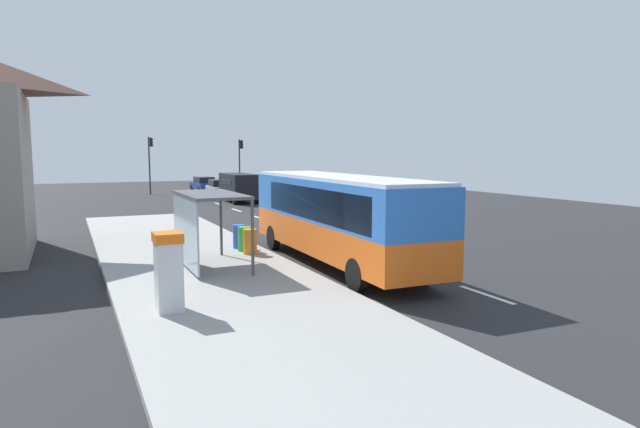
% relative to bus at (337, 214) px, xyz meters
% --- Properties ---
extents(ground_plane, '(56.00, 92.00, 0.04)m').
position_rel_bus_xyz_m(ground_plane, '(1.71, 14.46, -1.86)').
color(ground_plane, '#262628').
extents(sidewalk_platform, '(6.20, 30.00, 0.18)m').
position_rel_bus_xyz_m(sidewalk_platform, '(-4.69, 2.46, -1.75)').
color(sidewalk_platform, '#999993').
rests_on(sidewalk_platform, ground).
extents(lane_stripe_seg_0, '(0.16, 2.20, 0.01)m').
position_rel_bus_xyz_m(lane_stripe_seg_0, '(1.96, -5.54, -1.84)').
color(lane_stripe_seg_0, silver).
rests_on(lane_stripe_seg_0, ground).
extents(lane_stripe_seg_1, '(0.16, 2.20, 0.01)m').
position_rel_bus_xyz_m(lane_stripe_seg_1, '(1.96, -0.54, -1.84)').
color(lane_stripe_seg_1, silver).
rests_on(lane_stripe_seg_1, ground).
extents(lane_stripe_seg_2, '(0.16, 2.20, 0.01)m').
position_rel_bus_xyz_m(lane_stripe_seg_2, '(1.96, 4.46, -1.84)').
color(lane_stripe_seg_2, silver).
rests_on(lane_stripe_seg_2, ground).
extents(lane_stripe_seg_3, '(0.16, 2.20, 0.01)m').
position_rel_bus_xyz_m(lane_stripe_seg_3, '(1.96, 9.46, -1.84)').
color(lane_stripe_seg_3, silver).
rests_on(lane_stripe_seg_3, ground).
extents(lane_stripe_seg_4, '(0.16, 2.20, 0.01)m').
position_rel_bus_xyz_m(lane_stripe_seg_4, '(1.96, 14.46, -1.84)').
color(lane_stripe_seg_4, silver).
rests_on(lane_stripe_seg_4, ground).
extents(lane_stripe_seg_5, '(0.16, 2.20, 0.01)m').
position_rel_bus_xyz_m(lane_stripe_seg_5, '(1.96, 19.46, -1.84)').
color(lane_stripe_seg_5, silver).
rests_on(lane_stripe_seg_5, ground).
extents(lane_stripe_seg_6, '(0.16, 2.20, 0.01)m').
position_rel_bus_xyz_m(lane_stripe_seg_6, '(1.96, 24.46, -1.84)').
color(lane_stripe_seg_6, silver).
rests_on(lane_stripe_seg_6, ground).
extents(lane_stripe_seg_7, '(0.16, 2.20, 0.01)m').
position_rel_bus_xyz_m(lane_stripe_seg_7, '(1.96, 29.46, -1.84)').
color(lane_stripe_seg_7, silver).
rests_on(lane_stripe_seg_7, ground).
extents(bus, '(2.81, 11.07, 3.21)m').
position_rel_bus_xyz_m(bus, '(0.00, 0.00, 0.00)').
color(bus, orange).
rests_on(bus, ground).
extents(white_van, '(2.11, 5.24, 2.30)m').
position_rel_bus_xyz_m(white_van, '(3.91, 25.40, -0.50)').
color(white_van, black).
rests_on(white_van, ground).
extents(sedan_near, '(2.00, 4.47, 1.52)m').
position_rel_bus_xyz_m(sedan_near, '(4.01, 31.83, -1.05)').
color(sedan_near, '#B7B7BC').
rests_on(sedan_near, ground).
extents(sedan_far, '(2.01, 4.48, 1.52)m').
position_rel_bus_xyz_m(sedan_far, '(4.01, 38.19, -1.05)').
color(sedan_far, navy).
rests_on(sedan_far, ground).
extents(ticket_machine, '(0.66, 0.76, 1.94)m').
position_rel_bus_xyz_m(ticket_machine, '(-6.58, -3.94, -0.67)').
color(ticket_machine, silver).
rests_on(ticket_machine, sidewalk_platform).
extents(recycling_bin_orange, '(0.52, 0.52, 0.95)m').
position_rel_bus_xyz_m(recycling_bin_orange, '(-2.49, 2.44, -1.19)').
color(recycling_bin_orange, orange).
rests_on(recycling_bin_orange, sidewalk_platform).
extents(recycling_bin_green, '(0.52, 0.52, 0.95)m').
position_rel_bus_xyz_m(recycling_bin_green, '(-2.49, 3.14, -1.19)').
color(recycling_bin_green, green).
rests_on(recycling_bin_green, sidewalk_platform).
extents(recycling_bin_blue, '(0.52, 0.52, 0.95)m').
position_rel_bus_xyz_m(recycling_bin_blue, '(-2.49, 3.84, -1.19)').
color(recycling_bin_blue, blue).
rests_on(recycling_bin_blue, sidewalk_platform).
extents(traffic_light_near_side, '(0.49, 0.28, 5.29)m').
position_rel_bus_xyz_m(traffic_light_near_side, '(7.21, 35.78, 1.66)').
color(traffic_light_near_side, '#2D2D2D').
rests_on(traffic_light_near_side, ground).
extents(traffic_light_far_side, '(0.49, 0.28, 5.46)m').
position_rel_bus_xyz_m(traffic_light_far_side, '(-1.39, 36.58, 1.76)').
color(traffic_light_far_side, '#2D2D2D').
rests_on(traffic_light_far_side, ground).
extents(bus_shelter, '(1.80, 4.00, 2.50)m').
position_rel_bus_xyz_m(bus_shelter, '(-4.70, 0.76, 0.25)').
color(bus_shelter, '#4C4C51').
rests_on(bus_shelter, sidewalk_platform).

